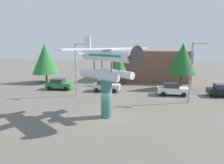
# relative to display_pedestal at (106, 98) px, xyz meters

# --- Properties ---
(ground_plane) EXTENTS (140.00, 140.00, 0.00)m
(ground_plane) POSITION_rel_display_pedestal_xyz_m (0.00, 0.00, -1.98)
(ground_plane) COLOR #605B54
(display_pedestal) EXTENTS (1.10, 1.10, 3.96)m
(display_pedestal) POSITION_rel_display_pedestal_xyz_m (0.00, 0.00, 0.00)
(display_pedestal) COLOR #386B66
(display_pedestal) RESTS_ON ground
(floatplane_monument) EXTENTS (7.14, 9.15, 4.00)m
(floatplane_monument) POSITION_rel_display_pedestal_xyz_m (0.11, -0.07, 3.65)
(floatplane_monument) COLOR silver
(floatplane_monument) RESTS_ON display_pedestal
(car_near_green) EXTENTS (4.20, 2.02, 1.76)m
(car_near_green) POSITION_rel_display_pedestal_xyz_m (-10.00, 10.37, -1.10)
(car_near_green) COLOR #237A38
(car_near_green) RESTS_ON ground
(car_mid_silver) EXTENTS (4.20, 2.02, 1.76)m
(car_mid_silver) POSITION_rel_display_pedestal_xyz_m (-2.32, 10.46, -1.10)
(car_mid_silver) COLOR silver
(car_mid_silver) RESTS_ON ground
(car_far_white) EXTENTS (4.20, 2.02, 1.76)m
(car_far_white) POSITION_rel_display_pedestal_xyz_m (7.46, 9.91, -1.10)
(car_far_white) COLOR white
(car_far_white) RESTS_ON ground
(car_distant_black) EXTENTS (4.20, 2.02, 1.76)m
(car_distant_black) POSITION_rel_display_pedestal_xyz_m (14.33, 10.43, -1.10)
(car_distant_black) COLOR black
(car_distant_black) RESTS_ON ground
(streetlight_primary) EXTENTS (1.84, 0.28, 7.25)m
(streetlight_primary) POSITION_rel_display_pedestal_xyz_m (-5.59, 7.10, 2.27)
(streetlight_primary) COLOR gray
(streetlight_primary) RESTS_ON ground
(streetlight_secondary) EXTENTS (1.84, 0.28, 7.34)m
(streetlight_secondary) POSITION_rel_display_pedestal_xyz_m (9.20, 6.52, 2.32)
(streetlight_secondary) COLOR gray
(streetlight_secondary) RESTS_ON ground
(storefront_building) EXTENTS (14.52, 7.29, 5.91)m
(storefront_building) POSITION_rel_display_pedestal_xyz_m (4.55, 22.00, 0.98)
(storefront_building) COLOR brown
(storefront_building) RESTS_ON ground
(tree_west) EXTENTS (4.94, 4.94, 7.26)m
(tree_west) POSITION_rel_display_pedestal_xyz_m (-14.90, 15.28, 2.53)
(tree_west) COLOR brown
(tree_west) RESTS_ON ground
(tree_east) EXTENTS (3.24, 3.24, 5.17)m
(tree_east) POSITION_rel_display_pedestal_xyz_m (-0.97, 15.60, 1.38)
(tree_east) COLOR brown
(tree_east) RESTS_ON ground
(tree_center_back) EXTENTS (4.38, 4.38, 7.35)m
(tree_center_back) POSITION_rel_display_pedestal_xyz_m (9.27, 14.22, 2.92)
(tree_center_back) COLOR brown
(tree_center_back) RESTS_ON ground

